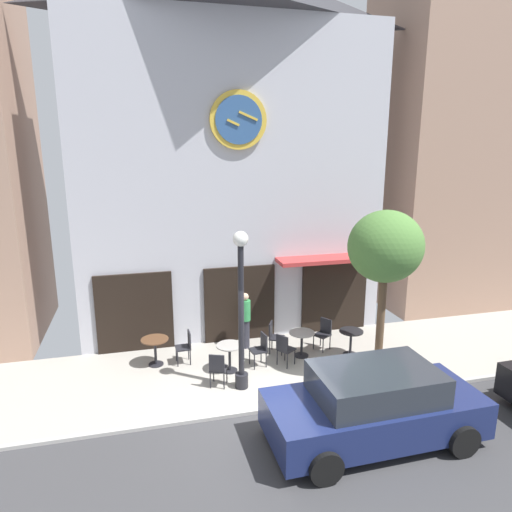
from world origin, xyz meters
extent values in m
cube|color=#9E998E|center=(0.00, 2.01, -0.03)|extent=(25.89, 4.02, 0.05)
cube|color=#38383A|center=(0.00, -2.51, -0.03)|extent=(25.89, 5.02, 0.05)
cube|color=#A8A5A0|center=(0.00, 0.02, 0.04)|extent=(25.89, 0.12, 0.08)
cube|color=#B2B2BC|center=(0.07, 5.32, 4.66)|extent=(9.19, 2.60, 9.32)
cylinder|color=gold|center=(0.07, 3.96, 6.46)|extent=(1.59, 0.10, 1.59)
cylinder|color=#2D5184|center=(0.07, 3.90, 6.46)|extent=(1.30, 0.04, 1.30)
cube|color=gold|center=(-0.10, 3.86, 6.38)|extent=(0.35, 0.03, 0.20)
cube|color=gold|center=(0.32, 3.86, 6.56)|extent=(0.54, 0.03, 0.27)
cube|color=black|center=(-3.00, 3.98, 1.15)|extent=(2.14, 0.10, 2.30)
cube|color=black|center=(0.07, 3.98, 1.15)|extent=(2.14, 0.10, 2.30)
cube|color=black|center=(3.13, 3.98, 1.15)|extent=(2.14, 0.10, 2.30)
cube|color=#B23333|center=(2.64, 3.67, 2.45)|extent=(2.94, 0.90, 0.12)
cube|color=#9E7A66|center=(8.61, 6.01, 6.32)|extent=(5.69, 3.97, 12.63)
cylinder|color=black|center=(-0.51, 1.18, 0.18)|extent=(0.32, 0.32, 0.36)
cylinder|color=black|center=(-0.51, 1.18, 1.77)|extent=(0.14, 0.14, 3.55)
sphere|color=white|center=(-0.51, 1.18, 3.73)|extent=(0.36, 0.36, 0.36)
cylinder|color=brown|center=(3.05, 0.95, 1.38)|extent=(0.20, 0.20, 2.75)
ellipsoid|color=#4C7A38|center=(3.05, 0.95, 3.41)|extent=(1.87, 1.68, 1.78)
cylinder|color=black|center=(-2.50, 2.91, 0.37)|extent=(0.07, 0.07, 0.74)
cylinder|color=black|center=(-2.50, 2.91, 0.01)|extent=(0.40, 0.40, 0.03)
cylinder|color=brown|center=(-2.50, 2.91, 0.74)|extent=(0.73, 0.73, 0.03)
cylinder|color=black|center=(-0.63, 2.06, 0.36)|extent=(0.07, 0.07, 0.73)
cylinder|color=black|center=(-0.63, 2.06, 0.01)|extent=(0.40, 0.40, 0.03)
cylinder|color=gray|center=(-0.63, 2.06, 0.73)|extent=(0.69, 0.69, 0.03)
cylinder|color=black|center=(1.50, 2.43, 0.35)|extent=(0.07, 0.07, 0.70)
cylinder|color=black|center=(1.50, 2.43, 0.01)|extent=(0.40, 0.40, 0.03)
cylinder|color=gray|center=(1.50, 2.43, 0.70)|extent=(0.71, 0.71, 0.03)
cylinder|color=black|center=(2.86, 2.15, 0.36)|extent=(0.07, 0.07, 0.72)
cylinder|color=black|center=(2.86, 2.15, 0.01)|extent=(0.40, 0.40, 0.03)
cylinder|color=black|center=(2.86, 2.15, 0.72)|extent=(0.67, 0.67, 0.03)
cube|color=black|center=(0.16, 2.17, 0.45)|extent=(0.46, 0.46, 0.04)
cube|color=black|center=(0.33, 2.19, 0.68)|extent=(0.10, 0.38, 0.45)
cylinder|color=black|center=(-0.04, 2.31, 0.23)|extent=(0.03, 0.03, 0.45)
cylinder|color=black|center=(0.01, 1.97, 0.23)|extent=(0.03, 0.03, 0.45)
cylinder|color=black|center=(0.30, 2.36, 0.23)|extent=(0.03, 0.03, 0.45)
cylinder|color=black|center=(0.35, 2.02, 0.23)|extent=(0.03, 0.03, 0.45)
cube|color=black|center=(0.91, 2.04, 0.45)|extent=(0.56, 0.56, 0.04)
cube|color=black|center=(0.76, 1.94, 0.68)|extent=(0.25, 0.34, 0.45)
cylinder|color=black|center=(1.15, 2.00, 0.23)|extent=(0.03, 0.03, 0.45)
cylinder|color=black|center=(0.96, 2.28, 0.23)|extent=(0.03, 0.03, 0.45)
cylinder|color=black|center=(0.87, 1.81, 0.23)|extent=(0.03, 0.03, 0.45)
cylinder|color=black|center=(0.68, 2.09, 0.23)|extent=(0.03, 0.03, 0.45)
cube|color=black|center=(2.21, 2.69, 0.45)|extent=(0.55, 0.55, 0.04)
cube|color=black|center=(2.37, 2.79, 0.68)|extent=(0.23, 0.35, 0.45)
cylinder|color=black|center=(1.98, 2.75, 0.23)|extent=(0.03, 0.03, 0.45)
cylinder|color=black|center=(2.16, 2.46, 0.23)|extent=(0.03, 0.03, 0.45)
cylinder|color=black|center=(2.27, 2.93, 0.23)|extent=(0.03, 0.03, 0.45)
cylinder|color=black|center=(2.45, 2.64, 0.23)|extent=(0.03, 0.03, 0.45)
cube|color=black|center=(-1.04, 1.41, 0.45)|extent=(0.52, 0.52, 0.04)
cube|color=black|center=(-1.11, 1.24, 0.68)|extent=(0.37, 0.18, 0.45)
cylinder|color=black|center=(-0.82, 1.50, 0.23)|extent=(0.03, 0.03, 0.45)
cylinder|color=black|center=(-1.13, 1.63, 0.23)|extent=(0.03, 0.03, 0.45)
cylinder|color=black|center=(-0.95, 1.19, 0.23)|extent=(0.03, 0.03, 0.45)
cylinder|color=black|center=(-1.26, 1.32, 0.23)|extent=(0.03, 0.03, 0.45)
cube|color=black|center=(-1.77, 2.83, 0.45)|extent=(0.41, 0.41, 0.04)
cube|color=black|center=(-1.59, 2.83, 0.68)|extent=(0.05, 0.38, 0.45)
cylinder|color=black|center=(-1.95, 2.99, 0.23)|extent=(0.03, 0.03, 0.45)
cylinder|color=black|center=(-1.94, 2.65, 0.23)|extent=(0.03, 0.03, 0.45)
cylinder|color=black|center=(-1.61, 3.00, 0.23)|extent=(0.03, 0.03, 0.45)
cylinder|color=black|center=(-1.60, 2.66, 0.23)|extent=(0.03, 0.03, 0.45)
cube|color=black|center=(0.89, 2.82, 0.45)|extent=(0.54, 0.54, 0.04)
cube|color=black|center=(0.72, 2.90, 0.68)|extent=(0.21, 0.36, 0.45)
cylinder|color=black|center=(0.96, 2.59, 0.23)|extent=(0.03, 0.03, 0.45)
cylinder|color=black|center=(1.11, 2.90, 0.23)|extent=(0.03, 0.03, 0.45)
cylinder|color=black|center=(0.66, 2.75, 0.23)|extent=(0.03, 0.03, 0.45)
cylinder|color=black|center=(0.81, 3.05, 0.23)|extent=(0.03, 0.03, 0.45)
cylinder|color=#2D2D38|center=(0.09, 3.39, 0.42)|extent=(0.31, 0.31, 0.85)
cylinder|color=#338C4C|center=(0.09, 3.39, 1.15)|extent=(0.38, 0.38, 0.60)
sphere|color=tan|center=(0.09, 3.39, 1.56)|extent=(0.22, 0.22, 0.22)
cube|color=navy|center=(1.60, -1.47, 0.60)|extent=(4.33, 1.86, 0.75)
cube|color=#262B33|center=(1.60, -1.47, 1.25)|extent=(2.43, 1.62, 0.60)
cylinder|color=black|center=(3.03, -2.35, 0.32)|extent=(0.64, 0.23, 0.64)
cylinder|color=black|center=(3.01, -0.55, 0.32)|extent=(0.64, 0.23, 0.64)
cylinder|color=black|center=(0.20, -2.39, 0.32)|extent=(0.64, 0.23, 0.64)
cylinder|color=black|center=(0.17, -0.59, 0.32)|extent=(0.64, 0.23, 0.64)
camera|label=1|loc=(-2.69, -8.78, 5.83)|focal=32.19mm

